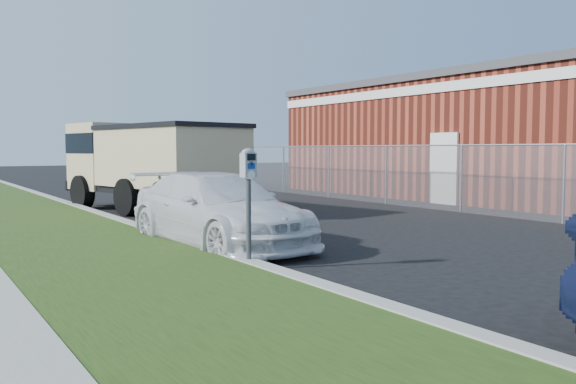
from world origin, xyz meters
TOP-DOWN VIEW (x-y plane):
  - ground at (0.00, 0.00)m, footprint 120.00×120.00m
  - chainlink_fence at (6.00, 7.00)m, footprint 0.06×30.06m
  - brick_building at (12.00, 8.00)m, footprint 9.20×14.20m
  - parking_meter at (-2.57, 0.17)m, footprint 0.23×0.17m
  - white_wagon at (-1.98, 2.36)m, footprint 2.07×4.51m
  - dump_truck at (-0.92, 8.88)m, footprint 3.50×6.53m

SIDE VIEW (x-z plane):
  - ground at x=0.00m, z-range 0.00..0.00m
  - white_wagon at x=-1.98m, z-range 0.00..1.28m
  - chainlink_fence at x=6.00m, z-range -13.74..16.26m
  - parking_meter at x=-2.57m, z-range 0.49..2.05m
  - dump_truck at x=-0.92m, z-range 0.15..2.59m
  - brick_building at x=12.00m, z-range 0.04..4.21m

